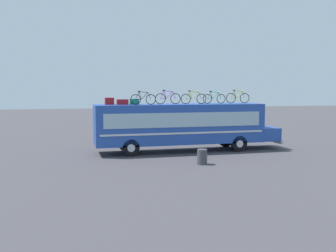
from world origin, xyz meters
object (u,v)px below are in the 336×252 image
rooftop_bicycle_1 (143,99)px  rooftop_bicycle_2 (168,98)px  luggage_bag_2 (122,102)px  trash_bin (202,157)px  rooftop_bicycle_3 (194,98)px  bus (183,124)px  rooftop_bicycle_5 (238,98)px  luggage_bag_1 (109,101)px  luggage_bag_3 (134,102)px  rooftop_bicycle_4 (214,98)px

rooftop_bicycle_1 → rooftop_bicycle_2: size_ratio=0.95×
luggage_bag_2 → trash_bin: luggage_bag_2 is taller
rooftop_bicycle_3 → trash_bin: 5.57m
bus → luggage_bag_2: bearing=-178.3°
luggage_bag_2 → rooftop_bicycle_5: size_ratio=0.40×
rooftop_bicycle_2 → rooftop_bicycle_5: rooftop_bicycle_5 is taller
luggage_bag_1 → rooftop_bicycle_2: size_ratio=0.32×
luggage_bag_3 → rooftop_bicycle_1: rooftop_bicycle_1 is taller
rooftop_bicycle_5 → rooftop_bicycle_1: bearing=-172.9°
luggage_bag_1 → luggage_bag_2: luggage_bag_1 is taller
luggage_bag_2 → luggage_bag_3: luggage_bag_3 is taller
luggage_bag_1 → rooftop_bicycle_2: (3.81, -0.15, 0.17)m
rooftop_bicycle_3 → luggage_bag_1: bearing=176.5°
bus → luggage_bag_2: 4.32m
rooftop_bicycle_3 → rooftop_bicycle_4: (1.65, 0.48, -0.02)m
rooftop_bicycle_5 → luggage_bag_1: bearing=-178.5°
rooftop_bicycle_3 → rooftop_bicycle_5: 3.50m
bus → trash_bin: bus is taller
bus → rooftop_bicycle_1: (-2.77, -0.42, 1.71)m
luggage_bag_1 → rooftop_bicycle_2: 3.82m
rooftop_bicycle_1 → trash_bin: 5.79m
rooftop_bicycle_2 → trash_bin: 5.69m
luggage_bag_3 → rooftop_bicycle_4: size_ratio=0.33×
luggage_bag_2 → rooftop_bicycle_2: bearing=3.5°
luggage_bag_1 → rooftop_bicycle_1: 2.17m
rooftop_bicycle_1 → rooftop_bicycle_4: (5.12, 0.78, -0.01)m
rooftop_bicycle_2 → rooftop_bicycle_5: bearing=4.2°
rooftop_bicycle_1 → luggage_bag_2: bearing=166.5°
luggage_bag_1 → luggage_bag_2: (0.79, -0.33, -0.05)m
luggage_bag_3 → rooftop_bicycle_3: size_ratio=0.31×
luggage_bag_2 → rooftop_bicycle_3: rooftop_bicycle_3 is taller
bus → luggage_bag_3: bearing=-178.2°
luggage_bag_2 → rooftop_bicycle_3: 4.74m
rooftop_bicycle_3 → rooftop_bicycle_4: size_ratio=1.07×
luggage_bag_3 → trash_bin: bearing=-56.5°
trash_bin → luggage_bag_2: bearing=129.8°
bus → rooftop_bicycle_1: size_ratio=7.70×
luggage_bag_1 → rooftop_bicycle_5: (8.98, 0.23, 0.17)m
luggage_bag_3 → rooftop_bicycle_5: rooftop_bicycle_5 is taller
bus → rooftop_bicycle_3: bearing=-10.3°
rooftop_bicycle_2 → rooftop_bicycle_5: (5.16, 0.38, 0.00)m
rooftop_bicycle_2 → trash_bin: bearing=-81.1°
luggage_bag_1 → rooftop_bicycle_1: (2.06, -0.64, 0.15)m
rooftop_bicycle_5 → trash_bin: 7.43m
luggage_bag_3 → rooftop_bicycle_1: size_ratio=0.33×
luggage_bag_3 → luggage_bag_1: bearing=168.4°
rooftop_bicycle_2 → rooftop_bicycle_4: size_ratio=1.05×
rooftop_bicycle_3 → trash_bin: bearing=-102.3°
luggage_bag_3 → rooftop_bicycle_3: bearing=-0.3°
rooftop_bicycle_3 → luggage_bag_3: bearing=179.7°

